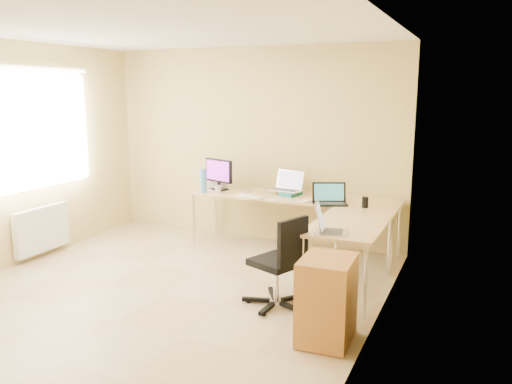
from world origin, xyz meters
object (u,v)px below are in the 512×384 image
at_px(monitor, 219,174).
at_px(keyboard, 250,196).
at_px(desk_return, 349,257).
at_px(mug, 218,189).
at_px(laptop_center, 286,181).
at_px(desk_fan, 221,177).
at_px(laptop_black, 330,194).
at_px(office_chair, 276,255).
at_px(cabinet, 327,299).
at_px(desk_main, 293,224).
at_px(laptop_return, 332,221).
at_px(water_bottle, 203,181).

distance_m(monitor, keyboard, 0.67).
bearing_deg(desk_return, mug, 157.84).
bearing_deg(laptop_center, monitor, -163.05).
bearing_deg(mug, desk_fan, 112.90).
relative_size(laptop_black, office_chair, 0.44).
relative_size(monitor, cabinet, 0.69).
height_order(desk_main, laptop_center, laptop_center).
height_order(mug, cabinet, mug).
bearing_deg(desk_main, laptop_black, -27.68).
bearing_deg(mug, keyboard, -9.44).
bearing_deg(desk_main, monitor, -178.77).
relative_size(laptop_center, laptop_return, 1.12).
distance_m(monitor, mug, 0.27).
distance_m(mug, cabinet, 2.82).
relative_size(desk_return, mug, 12.80).
relative_size(desk_main, monitor, 5.48).
xyz_separation_m(monitor, keyboard, (0.58, -0.28, -0.20)).
height_order(desk_main, desk_return, same).
distance_m(desk_main, laptop_center, 0.55).
height_order(desk_return, desk_fan, desk_fan).
height_order(desk_return, laptop_black, laptop_black).
bearing_deg(laptop_black, mug, 153.22).
distance_m(laptop_black, cabinet, 1.97).
distance_m(monitor, laptop_return, 2.43).
relative_size(laptop_center, keyboard, 1.04).
relative_size(laptop_return, cabinet, 0.50).
bearing_deg(desk_main, cabinet, -63.28).
relative_size(keyboard, water_bottle, 1.20).
bearing_deg(keyboard, desk_fan, 159.01).
distance_m(desk_main, laptop_return, 1.80).
relative_size(desk_return, water_bottle, 4.18).
height_order(desk_main, laptop_black, laptop_black).
distance_m(desk_return, laptop_black, 0.95).
xyz_separation_m(desk_fan, office_chair, (1.56, -1.83, -0.36)).
xyz_separation_m(monitor, laptop_black, (1.60, -0.27, -0.08)).
relative_size(desk_return, keyboard, 3.48).
bearing_deg(monitor, laptop_return, -16.01).
height_order(desk_fan, office_chair, desk_fan).
relative_size(laptop_center, cabinet, 0.55).
bearing_deg(mug, cabinet, -43.45).
xyz_separation_m(desk_return, keyboard, (-1.43, 0.70, 0.37)).
bearing_deg(monitor, desk_fan, 132.15).
distance_m(monitor, laptop_black, 1.62).
distance_m(desk_fan, office_chair, 2.43).
height_order(desk_return, keyboard, keyboard).
bearing_deg(keyboard, cabinet, -34.46).
bearing_deg(laptop_center, desk_return, -31.94).
xyz_separation_m(water_bottle, cabinet, (2.20, -1.85, -0.53)).
height_order(desk_fan, cabinet, desk_fan).
relative_size(laptop_black, mug, 3.85).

